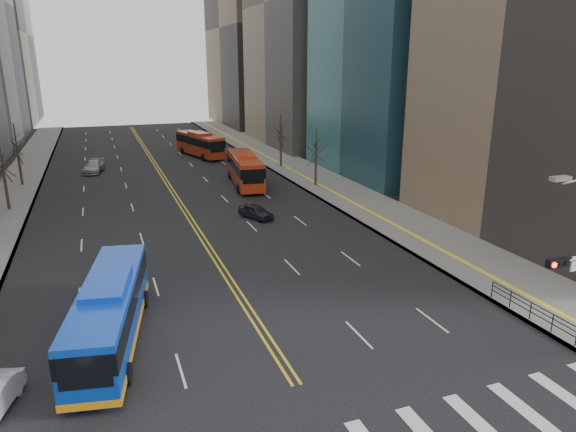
# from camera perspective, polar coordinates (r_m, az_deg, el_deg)

# --- Properties ---
(sidewalk_right) EXTENTS (7.00, 130.00, 0.15)m
(sidewalk_right) POSITION_cam_1_polar(r_m,az_deg,el_deg) (64.93, 2.53, 4.48)
(sidewalk_right) COLOR gray
(sidewalk_right) RESTS_ON ground
(sidewalk_left) EXTENTS (5.00, 130.00, 0.15)m
(sidewalk_left) POSITION_cam_1_polar(r_m,az_deg,el_deg) (60.72, -28.54, 1.55)
(sidewalk_left) COLOR gray
(sidewalk_left) RESTS_ON ground
(centerline) EXTENTS (0.55, 100.00, 0.01)m
(centerline) POSITION_cam_1_polar(r_m,az_deg,el_deg) (70.18, -14.09, 4.87)
(centerline) COLOR gold
(centerline) RESTS_ON ground
(pedestrian_railing) EXTENTS (0.06, 6.06, 1.02)m
(pedestrian_railing) POSITION_cam_1_polar(r_m,az_deg,el_deg) (31.83, 25.37, -9.21)
(pedestrian_railing) COLOR black
(pedestrian_railing) RESTS_ON sidewalk_right
(street_trees) EXTENTS (35.20, 47.20, 7.60)m
(street_trees) POSITION_cam_1_polar(r_m,az_deg,el_deg) (48.79, -20.00, 5.12)
(street_trees) COLOR #31261E
(street_trees) RESTS_ON ground
(blue_bus) EXTENTS (4.75, 12.22, 3.48)m
(blue_bus) POSITION_cam_1_polar(r_m,az_deg,el_deg) (27.92, -19.18, -9.85)
(blue_bus) COLOR #0C39B4
(blue_bus) RESTS_ON ground
(red_bus_near) EXTENTS (4.17, 12.07, 3.73)m
(red_bus_near) POSITION_cam_1_polar(r_m,az_deg,el_deg) (60.15, -4.82, 5.39)
(red_bus_near) COLOR #AB2F12
(red_bus_near) RESTS_ON ground
(red_bus_far) EXTENTS (5.47, 11.92, 3.67)m
(red_bus_far) POSITION_cam_1_polar(r_m,az_deg,el_deg) (79.76, -9.78, 8.00)
(red_bus_far) COLOR #AB2F12
(red_bus_far) RESTS_ON ground
(car_dark_mid) EXTENTS (2.93, 4.06, 1.29)m
(car_dark_mid) POSITION_cam_1_polar(r_m,az_deg,el_deg) (47.36, -3.59, 0.50)
(car_dark_mid) COLOR black
(car_dark_mid) RESTS_ON ground
(car_silver) EXTENTS (3.20, 5.54, 1.51)m
(car_silver) POSITION_cam_1_polar(r_m,az_deg,el_deg) (71.77, -20.79, 5.14)
(car_silver) COLOR gray
(car_silver) RESTS_ON ground
(car_dark_far) EXTENTS (2.67, 4.28, 1.10)m
(car_dark_far) POSITION_cam_1_polar(r_m,az_deg,el_deg) (100.31, -10.29, 8.88)
(car_dark_far) COLOR black
(car_dark_far) RESTS_ON ground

